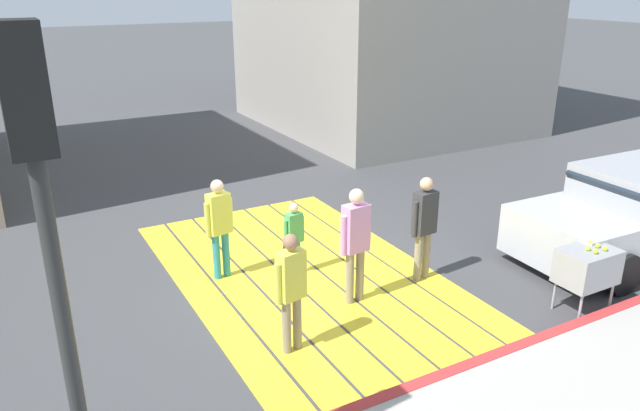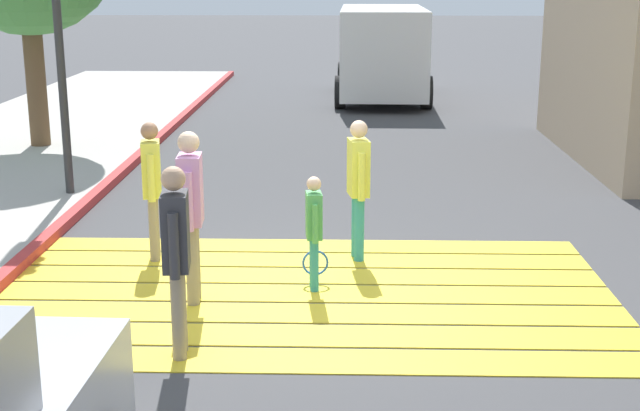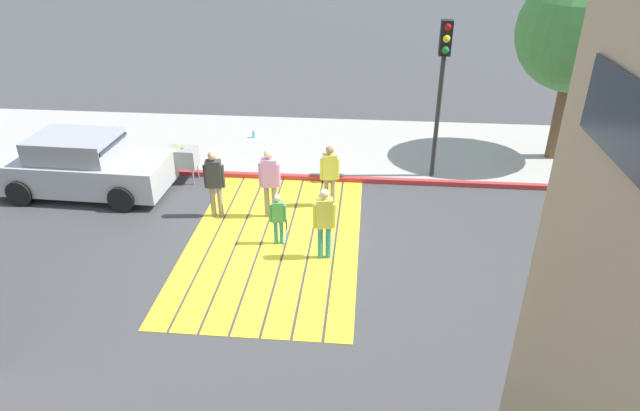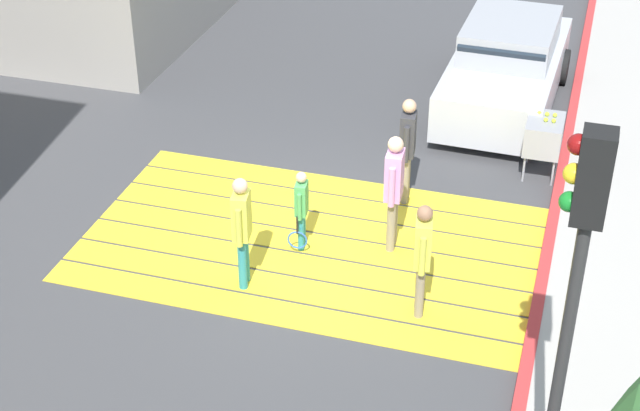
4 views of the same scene
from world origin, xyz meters
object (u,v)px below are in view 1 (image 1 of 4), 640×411
traffic_light_corner (44,208)px  pedestrian_teen_behind (291,285)px  tennis_ball_cart (587,266)px  pedestrian_adult_lead (424,221)px  car_parked_near_curb (635,214)px  pedestrian_adult_side (356,238)px  pedestrian_child_with_racket (293,236)px  pedestrian_adult_trailing (219,222)px

traffic_light_corner → pedestrian_teen_behind: size_ratio=2.63×
tennis_ball_cart → traffic_light_corner: bearing=95.7°
pedestrian_adult_lead → car_parked_near_curb: bearing=-104.8°
tennis_ball_cart → pedestrian_adult_side: (1.79, 2.71, 0.32)m
traffic_light_corner → pedestrian_adult_side: bearing=-58.6°
pedestrian_adult_lead → pedestrian_teen_behind: 2.77m
car_parked_near_curb → traffic_light_corner: 9.49m
traffic_light_corner → car_parked_near_curb: bearing=-80.1°
pedestrian_adult_lead → pedestrian_child_with_racket: size_ratio=1.38×
car_parked_near_curb → pedestrian_child_with_racket: bearing=68.9°
traffic_light_corner → tennis_ball_cart: size_ratio=4.17×
traffic_light_corner → pedestrian_adult_side: traffic_light_corner is taller
pedestrian_adult_trailing → pedestrian_adult_side: size_ratio=0.93×
pedestrian_adult_trailing → pedestrian_child_with_racket: (-0.47, -1.04, -0.27)m
traffic_light_corner → pedestrian_adult_lead: size_ratio=2.50×
pedestrian_adult_trailing → pedestrian_adult_side: bearing=-139.5°
pedestrian_adult_side → pedestrian_teen_behind: size_ratio=1.09×
pedestrian_adult_trailing → pedestrian_child_with_racket: size_ratio=1.33×
tennis_ball_cart → pedestrian_child_with_racket: bearing=46.0°
car_parked_near_curb → pedestrian_adult_trailing: 6.95m
pedestrian_adult_side → pedestrian_teen_behind: pedestrian_adult_side is taller
pedestrian_adult_lead → pedestrian_adult_side: pedestrian_adult_side is taller
pedestrian_child_with_racket → traffic_light_corner: bearing=135.1°
pedestrian_adult_trailing → car_parked_near_curb: bearing=-111.7°
tennis_ball_cart → pedestrian_adult_lead: pedestrian_adult_lead is taller
tennis_ball_cart → pedestrian_adult_lead: bearing=36.9°
pedestrian_adult_lead → pedestrian_adult_trailing: bearing=59.9°
pedestrian_adult_side → traffic_light_corner: bearing=121.4°
pedestrian_adult_side → pedestrian_teen_behind: 1.52m
pedestrian_adult_trailing → pedestrian_teen_behind: (-2.36, -0.07, -0.01)m
pedestrian_teen_behind → pedestrian_child_with_racket: bearing=-27.3°
pedestrian_adult_trailing → pedestrian_child_with_racket: 1.17m
pedestrian_adult_lead → pedestrian_teen_behind: pedestrian_adult_lead is taller
car_parked_near_curb → tennis_ball_cart: bearing=111.2°
pedestrian_adult_lead → pedestrian_teen_behind: size_ratio=1.05×
pedestrian_teen_behind → traffic_light_corner: bearing=123.7°
traffic_light_corner → pedestrian_adult_side: size_ratio=2.42×
car_parked_near_curb → pedestrian_child_with_racket: 5.81m
pedestrian_adult_side → pedestrian_child_with_racket: 1.31m
pedestrian_teen_behind → pedestrian_child_with_racket: (1.88, -0.97, -0.25)m
pedestrian_teen_behind → pedestrian_adult_trailing: bearing=1.7°
tennis_ball_cart → pedestrian_adult_trailing: size_ratio=0.62×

